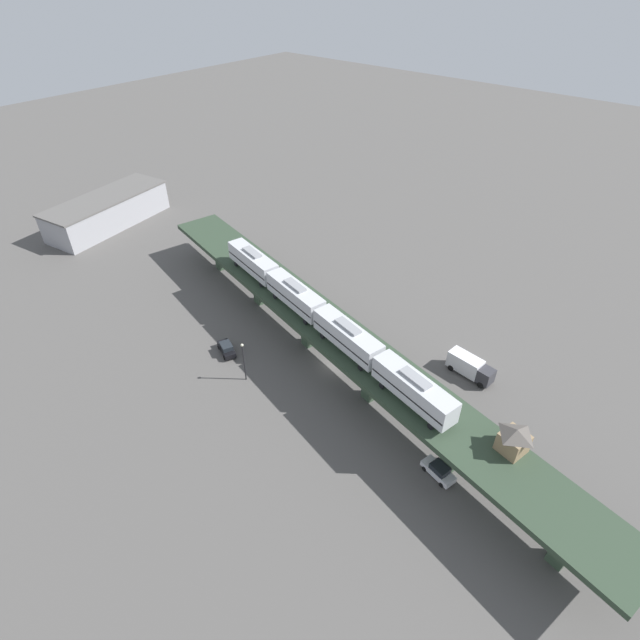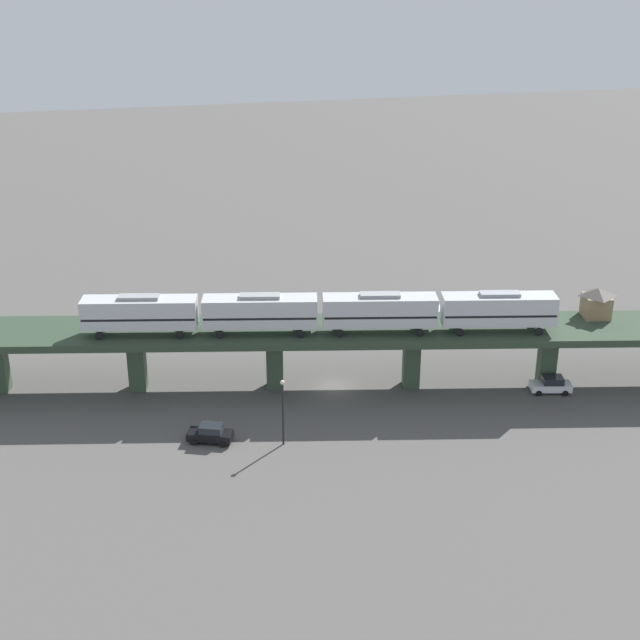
% 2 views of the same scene
% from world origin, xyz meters
% --- Properties ---
extents(ground_plane, '(400.00, 400.00, 0.00)m').
position_xyz_m(ground_plane, '(0.00, 0.00, 0.00)').
color(ground_plane, '#514F4C').
extents(elevated_viaduct, '(28.51, 91.58, 7.03)m').
position_xyz_m(elevated_viaduct, '(-0.04, -0.16, 6.06)').
color(elevated_viaduct, '#2C3D2C').
rests_on(elevated_viaduct, ground).
extents(subway_train, '(13.73, 49.19, 4.45)m').
position_xyz_m(subway_train, '(-1.02, 1.85, 9.57)').
color(subway_train, silver).
rests_on(subway_train, elevated_viaduct).
extents(signal_hut, '(3.85, 3.85, 3.40)m').
position_xyz_m(signal_hut, '(-4.08, -28.88, 8.83)').
color(signal_hut, '#8C7251').
rests_on(signal_hut, elevated_viaduct).
extents(street_car_black, '(3.34, 4.75, 1.89)m').
position_xyz_m(street_car_black, '(-8.76, 14.87, 0.94)').
color(street_car_black, black).
rests_on(street_car_black, ground).
extents(street_car_white, '(2.82, 4.71, 1.89)m').
position_xyz_m(street_car_white, '(-7.25, -22.55, 0.94)').
color(street_car_white, silver).
rests_on(street_car_white, ground).
extents(delivery_truck, '(3.04, 7.40, 3.20)m').
position_xyz_m(delivery_truck, '(11.60, -17.02, 1.76)').
color(delivery_truck, '#333338').
rests_on(delivery_truck, ground).
extents(street_lamp, '(0.44, 0.44, 6.94)m').
position_xyz_m(street_lamp, '(-10.94, 8.04, 4.11)').
color(street_lamp, black).
rests_on(street_lamp, ground).
extents(warehouse_building, '(29.88, 14.89, 6.80)m').
position_xyz_m(warehouse_building, '(4.21, 70.46, 3.41)').
color(warehouse_building, '#99999E').
rests_on(warehouse_building, ground).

